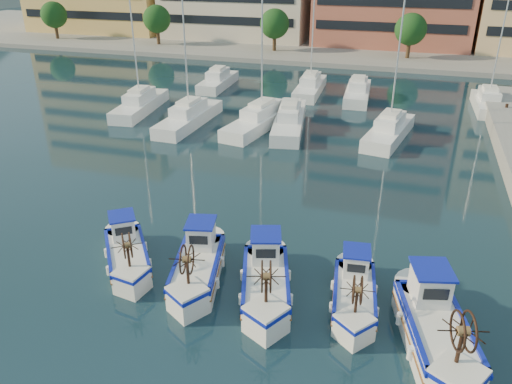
% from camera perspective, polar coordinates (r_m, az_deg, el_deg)
% --- Properties ---
extents(ground, '(300.00, 300.00, 0.00)m').
position_cam_1_polar(ground, '(20.87, -0.99, -12.76)').
color(ground, '#1A3445').
rests_on(ground, ground).
extents(yacht_marina, '(37.58, 22.29, 11.50)m').
position_cam_1_polar(yacht_marina, '(45.61, 6.46, 9.67)').
color(yacht_marina, white).
rests_on(yacht_marina, ground).
extents(fishing_boat_a, '(3.77, 4.27, 2.64)m').
position_cam_1_polar(fishing_boat_a, '(23.56, -14.57, -6.56)').
color(fishing_boat_a, white).
rests_on(fishing_boat_a, ground).
extents(fishing_boat_b, '(2.85, 4.74, 2.87)m').
position_cam_1_polar(fishing_boat_b, '(22.03, -6.66, -8.10)').
color(fishing_boat_b, white).
rests_on(fishing_boat_b, ground).
extents(fishing_boat_c, '(3.13, 4.82, 2.92)m').
position_cam_1_polar(fishing_boat_c, '(20.94, 1.11, -9.85)').
color(fishing_boat_c, white).
rests_on(fishing_boat_c, ground).
extents(fishing_boat_d, '(2.17, 4.20, 2.56)m').
position_cam_1_polar(fishing_boat_d, '(20.81, 11.18, -11.00)').
color(fishing_boat_d, white).
rests_on(fishing_boat_d, ground).
extents(fishing_boat_e, '(3.28, 5.27, 3.19)m').
position_cam_1_polar(fishing_boat_e, '(19.64, 19.78, -14.15)').
color(fishing_boat_e, white).
rests_on(fishing_boat_e, ground).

